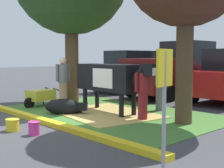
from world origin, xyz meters
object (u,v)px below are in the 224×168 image
Objects in this scene: bucket_pink at (34,128)px; hatchback_white at (130,71)px; cow_holstein at (111,78)px; calf_lying at (64,107)px; person_visitor_far at (63,81)px; wheelbarrow at (40,95)px; person_visitor_near at (143,91)px; bucket_yellow at (12,125)px; person_handler at (160,84)px; parking_sign at (164,85)px; pickup_truck_maroon at (176,71)px.

hatchback_white is (-4.70, 7.92, 0.83)m from bucket_pink.
cow_holstein is 10.35× the size of bucket_pink.
calf_lying is 0.71× the size of person_visitor_far.
cow_holstein is at bearing 18.20° from wheelbarrow.
person_visitor_near is at bearing 26.68° from calf_lying.
bucket_yellow is (1.97, -2.73, -0.77)m from person_visitor_far.
cow_holstein is at bearing 12.91° from person_visitor_far.
person_handler is at bearing -36.51° from hatchback_white.
bucket_yellow is at bearing -54.18° from person_visitor_far.
parking_sign is (4.04, -2.58, 0.22)m from cow_holstein.
cow_holstein is 1.94× the size of person_handler.
person_visitor_far reaches higher than bucket_yellow.
hatchback_white reaches higher than person_handler.
pickup_truck_maroon reaches higher than bucket_pink.
parking_sign is 9.34m from pickup_truck_maroon.
person_visitor_near is (0.66, -1.55, -0.07)m from person_handler.
person_handler is at bearing -61.21° from pickup_truck_maroon.
wheelbarrow is at bearing -77.54° from hatchback_white.
parking_sign is (2.69, -2.52, 0.51)m from person_visitor_near.
wheelbarrow is at bearing 140.04° from bucket_yellow.
person_visitor_far reaches higher than person_visitor_near.
hatchback_white is (-3.95, 4.94, -0.11)m from cow_holstein.
person_handler reaches higher than wheelbarrow.
hatchback_white reaches higher than bucket_yellow.
cow_holstein is 1.84× the size of person_visitor_far.
parking_sign reaches higher than cow_holstein.
bucket_yellow is 0.06× the size of pickup_truck_maroon.
hatchback_white reaches higher than person_visitor_near.
cow_holstein is at bearing 104.19° from bucket_pink.
person_visitor_far is (-1.90, -0.44, -0.17)m from cow_holstein.
bucket_pink reaches higher than bucket_yellow.
person_handler is at bearing 35.31° from wheelbarrow.
parking_sign is 5.63× the size of bucket_yellow.
pickup_truck_maroon is (0.62, 5.54, 0.19)m from person_visitor_far.
person_handler is 0.95× the size of person_visitor_far.
person_visitor_near is (1.35, -0.05, -0.29)m from cow_holstein.
person_visitor_near is 0.34× the size of hatchback_white.
wheelbarrow is 4.02m from bucket_pink.
person_visitor_far is 3.45m from bucket_yellow.
parking_sign is 10.97m from hatchback_white.
cow_holstein reaches higher than bucket_pink.
person_handler is 1.08× the size of person_visitor_near.
parking_sign is at bearing 8.44° from bucket_yellow.
person_handler is at bearing 129.35° from parking_sign.
person_visitor_far is 5.19× the size of bucket_yellow.
wheelbarrow is 3.57m from bucket_yellow.
person_handler is 4.76m from bucket_yellow.
pickup_truck_maroon is at bearing 124.73° from parking_sign.
pickup_truck_maroon reaches higher than wheelbarrow.
calf_lying reaches higher than bucket_pink.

